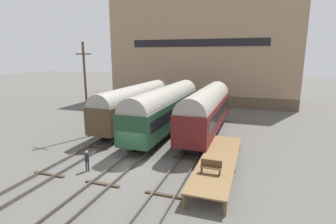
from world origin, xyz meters
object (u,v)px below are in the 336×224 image
Objects in this scene: train_car_brown at (137,102)px; train_car_maroon at (206,109)px; person_worker at (87,159)px; utility_pole at (86,89)px; train_car_green at (166,107)px; bench at (211,166)px.

train_car_maroon is (8.99, -1.56, 0.08)m from train_car_brown.
person_worker is 9.88m from utility_pole.
utility_pole is (-2.86, -6.11, 2.24)m from train_car_brown.
train_car_green is 4.51m from train_car_maroon.
bench reaches higher than person_worker.
bench is 0.14× the size of utility_pole.
train_car_green is 11.93m from person_worker.
train_car_brown reaches higher than bench.
train_car_brown reaches higher than person_worker.
bench is at bearing -48.34° from train_car_brown.
bench is at bearing -57.53° from train_car_green.
train_car_brown is 13.80m from person_worker.
train_car_brown is 10.66× the size of person_worker.
bench is 0.86× the size of person_worker.
train_car_brown is 4.89m from train_car_green.
train_car_maroon is 11.04× the size of bench.
utility_pole reaches higher than train_car_brown.
train_car_green is 13.09m from bench.
person_worker is at bearing -119.46° from train_car_maroon.
train_car_brown is 1.75× the size of utility_pole.
train_car_green is at bearing 122.47° from bench.
train_car_green is 10.80× the size of person_worker.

